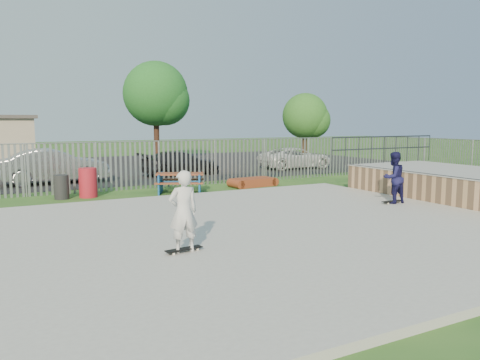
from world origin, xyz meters
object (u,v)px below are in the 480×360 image
tree_right (305,116)px  skater_white (183,212)px  car_silver (54,166)px  car_white (296,158)px  picnic_table (180,183)px  trash_bin_red (88,183)px  funbox (253,182)px  trash_bin_grey (61,187)px  skater_navy (394,178)px  car_dark (180,163)px  tree_mid (156,94)px

tree_right → skater_white: size_ratio=2.79×
car_silver → tree_right: 17.04m
car_white → skater_white: (-12.64, -14.32, 0.35)m
picnic_table → trash_bin_red: (-3.44, 0.56, 0.15)m
funbox → tree_right: tree_right is taller
tree_right → trash_bin_grey: bearing=-153.7°
tree_right → skater_navy: bearing=-115.8°
picnic_table → skater_white: 9.17m
picnic_table → car_dark: bearing=93.3°
trash_bin_red → tree_right: bearing=27.7°
funbox → skater_white: bearing=-132.0°
tree_right → skater_white: (-15.52, -17.46, -2.18)m
car_dark → tree_mid: tree_mid is taller
car_dark → tree_right: tree_right is taller
tree_right → skater_navy: size_ratio=2.79×
car_silver → car_dark: 6.30m
trash_bin_grey → picnic_table: bearing=-7.4°
trash_bin_red → trash_bin_grey: trash_bin_red is taller
skater_navy → funbox: bearing=-77.2°
skater_white → tree_right: bearing=-129.9°
skater_white → skater_navy: bearing=-162.9°
trash_bin_grey → tree_mid: size_ratio=0.13×
tree_mid → car_silver: bearing=-129.0°
trash_bin_red → tree_mid: (7.37, 14.63, 4.21)m
skater_white → picnic_table: bearing=-108.4°
picnic_table → car_white: size_ratio=0.52×
picnic_table → trash_bin_grey: size_ratio=2.63×
skater_navy → tree_right: bearing=-116.4°
skater_navy → skater_white: 8.48m
car_dark → skater_navy: 12.41m
picnic_table → trash_bin_grey: (-4.38, 0.57, 0.04)m
trash_bin_grey → skater_white: 9.26m
car_silver → tree_right: size_ratio=1.00×
car_dark → skater_white: bearing=156.2°
skater_navy → car_silver: bearing=-52.4°
car_silver → skater_white: size_ratio=2.80×
trash_bin_grey → tree_mid: bearing=60.4°
picnic_table → trash_bin_red: size_ratio=2.12×
picnic_table → funbox: size_ratio=1.24×
trash_bin_grey → car_white: bearing=20.4°
tree_mid → trash_bin_red: bearing=-116.7°
picnic_table → car_dark: (2.17, 5.72, 0.24)m
car_dark → skater_navy: bearing=-170.1°
funbox → car_white: (6.03, 5.49, 0.46)m
car_dark → trash_bin_red: bearing=129.2°
car_silver → car_dark: (6.28, 0.47, -0.16)m
trash_bin_grey → funbox: bearing=-2.4°
funbox → skater_navy: (1.57, -6.58, 0.82)m
car_white → skater_navy: 12.88m
trash_bin_grey → tree_right: 18.90m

